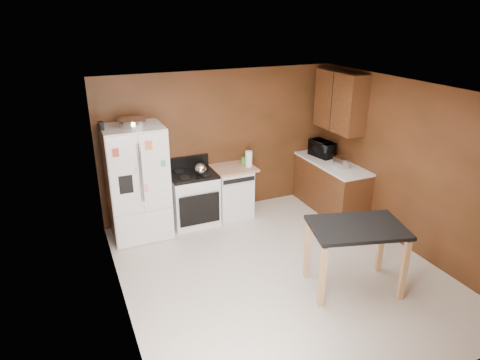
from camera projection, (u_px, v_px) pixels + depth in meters
floor at (280, 272)px, 5.98m from camera, size 4.50×4.50×0.00m
ceiling at (288, 92)px, 5.05m from camera, size 4.50×4.50×0.00m
wall_back at (221, 143)px, 7.43m from camera, size 4.20×0.00×4.20m
wall_front at (413, 285)px, 3.60m from camera, size 4.20×0.00×4.20m
wall_left at (117, 219)px, 4.74m from camera, size 0.00×4.50×4.50m
wall_right at (409, 167)px, 6.29m from camera, size 0.00×4.50×4.50m
roasting_pan at (133, 122)px, 6.33m from camera, size 0.42×0.42×0.10m
pen_cup at (101, 126)px, 6.10m from camera, size 0.08×0.08×0.12m
kettle at (200, 169)px, 6.93m from camera, size 0.20×0.20×0.20m
paper_towel at (249, 159)px, 7.32m from camera, size 0.15×0.15×0.28m
green_canister at (244, 161)px, 7.48m from camera, size 0.12×0.12×0.12m
toaster at (341, 163)px, 7.26m from camera, size 0.18×0.26×0.18m
microwave at (322, 149)px, 7.81m from camera, size 0.41×0.53×0.27m
refrigerator at (137, 183)px, 6.66m from camera, size 0.90×0.80×1.80m
gas_range at (193, 197)px, 7.21m from camera, size 0.76×0.68×1.10m
dishwasher at (232, 191)px, 7.50m from camera, size 0.78×0.63×0.89m
right_cabinets at (333, 161)px, 7.58m from camera, size 0.63×1.58×2.45m
island at (356, 236)px, 5.37m from camera, size 1.32×1.05×0.91m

